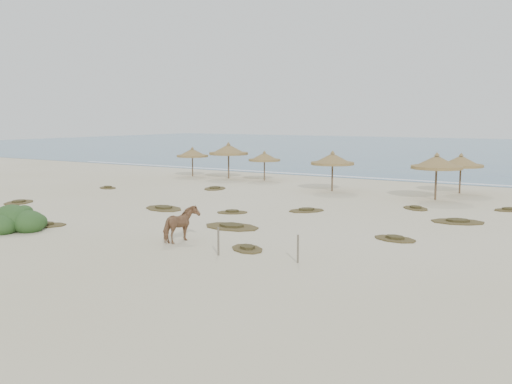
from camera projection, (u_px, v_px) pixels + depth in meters
ground at (184, 232)px, 25.20m from camera, size 160.00×160.00×0.00m
ocean at (490, 150)px, 88.39m from camera, size 200.00×100.00×0.01m
foam_line at (383, 179)px, 47.11m from camera, size 70.00×0.60×0.01m
palapa_0 at (192, 153)px, 49.10m from camera, size 3.41×3.41×2.56m
palapa_1 at (229, 150)px, 47.24m from camera, size 4.00×4.00×3.04m
palapa_2 at (264, 157)px, 45.70m from camera, size 3.16×3.16×2.41m
palapa_3 at (333, 160)px, 39.05m from camera, size 3.10×3.10×2.81m
palapa_4 at (461, 162)px, 37.93m from camera, size 3.17×3.17×2.72m
palapa_5 at (437, 163)px, 34.86m from camera, size 3.63×3.63×2.95m
horse at (181, 225)px, 23.16m from camera, size 0.80×1.72×1.45m
fence_post_near at (218, 241)px, 20.95m from camera, size 0.10×0.10×1.05m
fence_post_far at (298, 249)px, 19.88m from camera, size 0.09×0.09×1.00m
bush at (13, 221)px, 25.62m from camera, size 3.02×2.66×1.35m
scrub_0 at (19, 202)px, 33.88m from camera, size 2.11×2.54×0.16m
scrub_1 at (164, 208)px, 31.64m from camera, size 3.02×2.45×0.16m
scrub_2 at (232, 212)px, 30.34m from camera, size 1.95×1.77×0.16m
scrub_3 at (306, 210)px, 30.92m from camera, size 2.26×2.43×0.16m
scrub_4 at (395, 238)px, 23.70m from camera, size 2.08×1.60×0.16m
scrub_5 at (458, 221)px, 27.60m from camera, size 2.90×2.33×0.16m
scrub_6 at (215, 188)px, 40.51m from camera, size 2.17×2.63×0.16m
scrub_7 at (416, 208)px, 31.68m from camera, size 2.10×2.10×0.16m
scrub_8 at (108, 188)px, 40.90m from camera, size 1.90×1.59×0.16m
scrub_9 at (232, 226)px, 26.34m from camera, size 2.82×1.88×0.16m
scrub_10 at (509, 210)px, 31.11m from camera, size 1.99×1.99×0.16m
scrub_11 at (45, 225)px, 26.71m from camera, size 2.30×2.21×0.16m
scrub_12 at (247, 248)px, 21.91m from camera, size 2.01×1.88×0.16m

